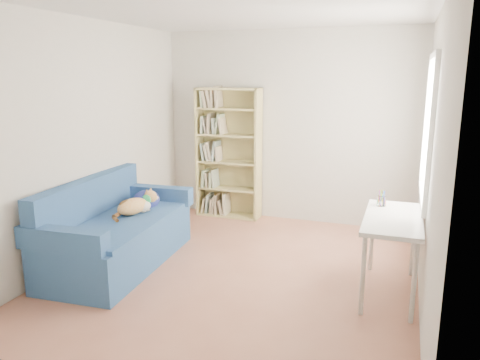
{
  "coord_description": "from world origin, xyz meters",
  "views": [
    {
      "loc": [
        1.53,
        -4.24,
        2.01
      ],
      "look_at": [
        -0.19,
        0.57,
        0.85
      ],
      "focal_mm": 35.0,
      "sensor_mm": 36.0,
      "label": 1
    }
  ],
  "objects_px": {
    "desk": "(393,225)",
    "pen_cup": "(381,200)",
    "bookshelf": "(229,159)",
    "sofa": "(116,233)"
  },
  "relations": [
    {
      "from": "sofa",
      "to": "desk",
      "type": "relative_size",
      "value": 1.74
    },
    {
      "from": "sofa",
      "to": "bookshelf",
      "type": "height_order",
      "value": "bookshelf"
    },
    {
      "from": "sofa",
      "to": "pen_cup",
      "type": "height_order",
      "value": "sofa"
    },
    {
      "from": "bookshelf",
      "to": "pen_cup",
      "type": "relative_size",
      "value": 11.1
    },
    {
      "from": "desk",
      "to": "pen_cup",
      "type": "relative_size",
      "value": 6.69
    },
    {
      "from": "bookshelf",
      "to": "pen_cup",
      "type": "bearing_deg",
      "value": -34.1
    },
    {
      "from": "sofa",
      "to": "pen_cup",
      "type": "xyz_separation_m",
      "value": [
        2.68,
        0.57,
        0.47
      ]
    },
    {
      "from": "sofa",
      "to": "pen_cup",
      "type": "relative_size",
      "value": 11.66
    },
    {
      "from": "desk",
      "to": "pen_cup",
      "type": "bearing_deg",
      "value": 110.96
    },
    {
      "from": "sofa",
      "to": "bookshelf",
      "type": "distance_m",
      "value": 2.16
    }
  ]
}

